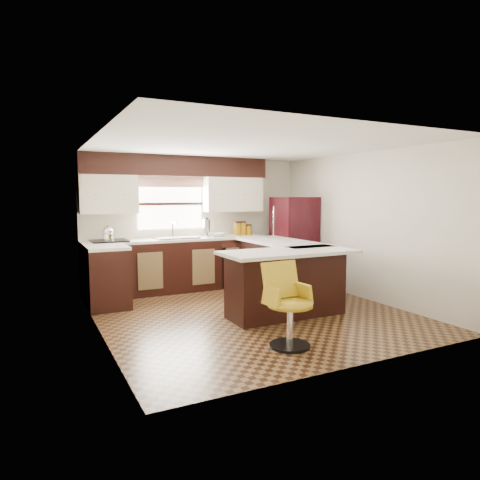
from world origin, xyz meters
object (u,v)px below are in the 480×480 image
peninsula_long (281,271)px  refrigerator (294,241)px  peninsula_return (286,284)px  bar_chair (290,306)px

peninsula_long → refrigerator: size_ratio=1.17×
peninsula_long → refrigerator: refrigerator is taller
peninsula_return → refrigerator: 2.30m
refrigerator → peninsula_long: bearing=-134.3°
peninsula_long → bar_chair: (-1.17, -2.06, 0.02)m
peninsula_long → peninsula_return: size_ratio=1.18×
refrigerator → bar_chair: size_ratio=1.76×
peninsula_long → peninsula_return: same height
peninsula_return → refrigerator: refrigerator is taller
peninsula_return → refrigerator: size_ratio=0.99×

